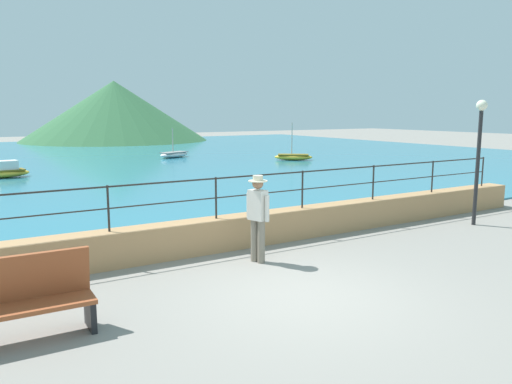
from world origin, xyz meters
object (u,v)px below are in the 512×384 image
bench_main (26,298)px  boat_1 (293,157)px  lamp_post (479,142)px  person_walking (258,214)px  boat_0 (3,172)px  boat_4 (174,154)px

bench_main → boat_1: size_ratio=0.72×
bench_main → lamp_post: size_ratio=0.52×
bench_main → person_walking: (4.41, 1.34, 0.42)m
boat_1 → lamp_post: bearing=-109.8°
bench_main → person_walking: bearing=16.9°
boat_0 → bench_main: bearing=-93.9°
boat_0 → boat_1: 15.87m
person_walking → boat_1: 20.85m
boat_1 → boat_4: 7.75m
boat_1 → boat_4: size_ratio=0.96×
bench_main → person_walking: person_walking is taller
person_walking → boat_1: boat_1 is taller
person_walking → boat_4: bearing=72.0°
boat_0 → lamp_post: bearing=-59.4°
bench_main → person_walking: 4.62m
lamp_post → boat_1: bearing=70.2°
boat_0 → boat_4: bearing=27.7°
boat_1 → boat_4: boat_1 is taller
bench_main → boat_1: (17.08, 17.88, -0.29)m
person_walking → lamp_post: 6.78m
person_walking → boat_0: 16.86m
boat_4 → lamp_post: bearing=-91.2°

